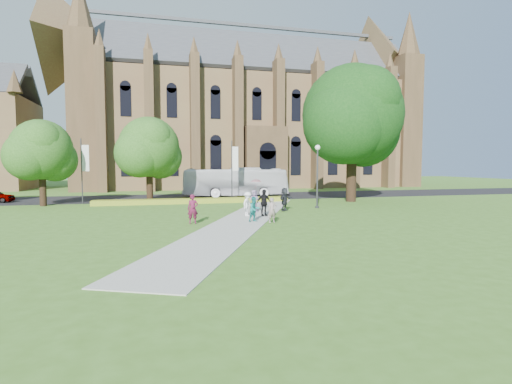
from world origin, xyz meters
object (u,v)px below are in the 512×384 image
object	(u,v)px
large_tree	(352,115)
tour_coach	(235,182)
pedestrian_0	(193,209)
streetlamp	(317,168)

from	to	relation	value
large_tree	tour_coach	xyz separation A→B (m)	(-9.82, 8.41, -6.72)
tour_coach	pedestrian_0	size ratio (longest dim) A/B	6.56
large_tree	tour_coach	world-z (taller)	large_tree
large_tree	pedestrian_0	size ratio (longest dim) A/B	7.42
pedestrian_0	streetlamp	bearing A→B (deg)	31.85
pedestrian_0	tour_coach	bearing A→B (deg)	72.71
tour_coach	large_tree	bearing A→B (deg)	-125.80
streetlamp	tour_coach	xyz separation A→B (m)	(-4.32, 12.91, -1.65)
tour_coach	pedestrian_0	distance (m)	20.38
tour_coach	pedestrian_0	world-z (taller)	tour_coach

